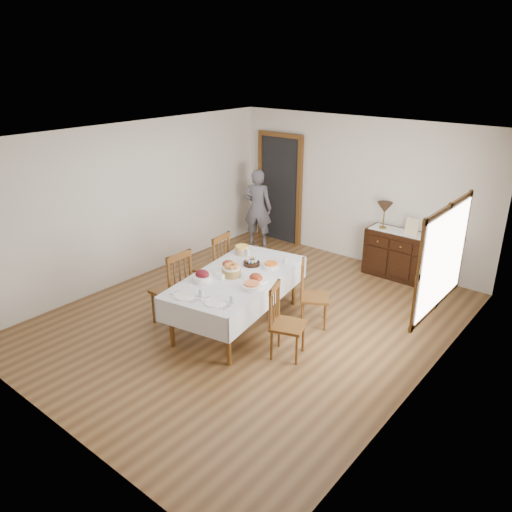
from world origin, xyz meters
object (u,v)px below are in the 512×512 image
Objects in this scene: chair_right_far at (311,293)px; person at (258,205)px; chair_left_far at (214,266)px; dining_table at (237,281)px; sideboard at (405,256)px; table_lamp at (385,208)px; chair_right_near at (284,321)px; chair_left_near at (173,287)px.

person is (-2.58, 2.01, 0.34)m from chair_right_far.
chair_right_far is 3.29m from person.
chair_left_far is 1.12× the size of chair_right_far.
chair_right_far reaches higher than dining_table.
dining_table is 0.92m from chair_left_far.
sideboard is 0.88m from table_lamp.
sideboard is at bearing 58.35° from dining_table.
chair_right_near is at bearing 63.25° from chair_left_far.
table_lamp is (-0.44, -0.02, 0.76)m from sideboard.
chair_left_far reaches higher than sideboard.
person is at bearing 114.08° from dining_table.
chair_right_far is at bearing -88.49° from table_lamp.
person is 3.58× the size of table_lamp.
sideboard is at bearing 3.07° from table_lamp.
chair_right_near is 0.89m from chair_right_far.
sideboard is 3.01m from person.
sideboard is at bearing -23.44° from chair_right_near.
chair_left_near is 0.95m from chair_left_far.
table_lamp is (-0.06, 2.29, 0.69)m from chair_right_far.
person reaches higher than dining_table.
chair_left_far is at bearing -121.83° from table_lamp.
table_lamp reaches higher than dining_table.
chair_left_far is at bearing 50.84° from chair_right_near.
chair_right_near is 1.01× the size of chair_right_far.
chair_right_near is (1.68, 0.31, -0.07)m from chair_left_near.
chair_right_far reaches higher than sideboard.
chair_left_near reaches higher than chair_right_near.
dining_table is 1.43× the size of person.
table_lamp reaches higher than chair_right_far.
chair_right_far is 0.58× the size of person.
chair_left_near is at bearing -0.18° from chair_left_far.
chair_right_far is (1.51, 1.18, -0.08)m from chair_left_near.
sideboard is (0.21, 3.18, -0.08)m from chair_right_near.
sideboard reaches higher than dining_table.
table_lamp is at bearing 162.38° from person.
table_lamp is at bearing 157.06° from chair_left_near.
person is at bearing -164.30° from chair_left_far.
sideboard is (2.01, 2.55, -0.13)m from chair_left_far.
chair_left_far is 1.65m from chair_right_far.
chair_right_far is (-0.17, 0.87, -0.01)m from chair_right_near.
chair_right_near is 0.58× the size of person.
chair_right_far is at bearing 91.02° from chair_left_far.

